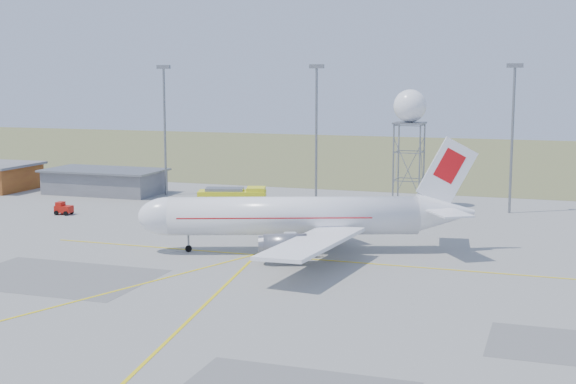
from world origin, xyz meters
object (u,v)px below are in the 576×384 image
(fire_truck, at_px, (234,201))
(baggage_tug, at_px, (64,210))
(airliner_main, at_px, (299,217))
(radar_tower, at_px, (409,142))

(fire_truck, xyz_separation_m, baggage_tug, (-21.86, -8.16, -1.12))
(airliner_main, height_order, radar_tower, radar_tower)
(baggage_tug, bearing_deg, airliner_main, -20.56)
(baggage_tug, bearing_deg, fire_truck, 17.10)
(airliner_main, xyz_separation_m, fire_truck, (-15.90, 19.84, -2.03))
(radar_tower, xyz_separation_m, fire_truck, (-21.65, -13.19, -7.73))
(radar_tower, xyz_separation_m, baggage_tug, (-43.51, -21.36, -8.84))
(airliner_main, height_order, baggage_tug, airliner_main)
(airliner_main, relative_size, radar_tower, 2.09)
(airliner_main, distance_m, fire_truck, 25.51)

